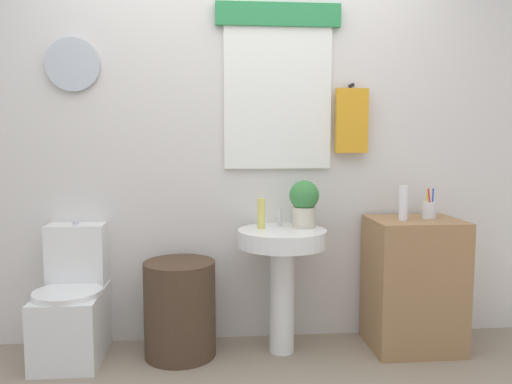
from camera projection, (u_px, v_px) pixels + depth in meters
back_wall at (239, 135)px, 3.20m from camera, size 4.40×0.18×2.60m
toilet at (73, 307)px, 2.96m from camera, size 0.38×0.51×0.79m
laundry_hamper at (180, 309)px, 2.98m from camera, size 0.42×0.42×0.57m
pedestal_sink at (282, 259)px, 3.01m from camera, size 0.53×0.53×0.75m
faucet at (280, 218)px, 3.10m from camera, size 0.03×0.03×0.10m
wooden_cabinet at (413, 284)px, 3.09m from camera, size 0.53×0.44×0.80m
soap_bottle at (261, 213)px, 3.02m from camera, size 0.05×0.05×0.18m
potted_plant at (304, 201)px, 3.04m from camera, size 0.18×0.18×0.29m
lotion_bottle at (403, 203)px, 2.99m from camera, size 0.05×0.05×0.21m
toothbrush_cup at (429, 210)px, 3.07m from camera, size 0.08×0.08×0.19m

